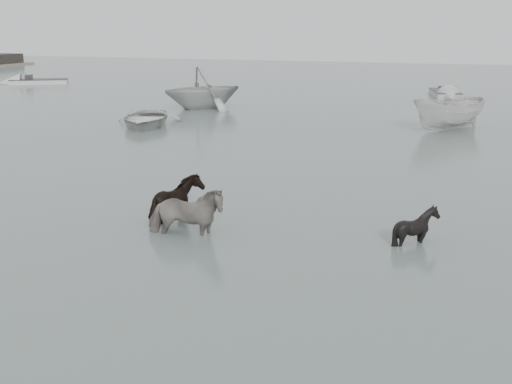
% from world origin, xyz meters
% --- Properties ---
extents(ground, '(140.00, 140.00, 0.00)m').
position_xyz_m(ground, '(0.00, 0.00, 0.00)').
color(ground, '#4C5B56').
rests_on(ground, ground).
extents(pony_pinto, '(2.04, 1.29, 1.60)m').
position_xyz_m(pony_pinto, '(-1.43, -0.60, 0.80)').
color(pony_pinto, black).
rests_on(pony_pinto, ground).
extents(pony_dark, '(1.43, 1.58, 1.39)m').
position_xyz_m(pony_dark, '(-2.15, 0.46, 0.70)').
color(pony_dark, black).
rests_on(pony_dark, ground).
extents(pony_black, '(1.05, 0.94, 1.13)m').
position_xyz_m(pony_black, '(3.77, 0.65, 0.56)').
color(pony_black, black).
rests_on(pony_black, ground).
extents(rowboat_lead, '(4.56, 5.38, 0.95)m').
position_xyz_m(rowboat_lead, '(-10.48, 14.00, 0.47)').
color(rowboat_lead, '#BBBCB6').
rests_on(rowboat_lead, ground).
extents(rowboat_trail, '(6.29, 6.39, 2.55)m').
position_xyz_m(rowboat_trail, '(-10.49, 21.10, 1.27)').
color(rowboat_trail, '#AFB2AF').
rests_on(rowboat_trail, ground).
extents(boat_small, '(4.08, 4.47, 1.71)m').
position_xyz_m(boat_small, '(3.62, 17.76, 0.85)').
color(boat_small, beige).
rests_on(boat_small, ground).
extents(skiff_outer, '(6.30, 4.60, 0.75)m').
position_xyz_m(skiff_outer, '(-29.68, 31.09, 0.38)').
color(skiff_outer, beige).
rests_on(skiff_outer, ground).
extents(skiff_mid, '(2.80, 5.97, 0.75)m').
position_xyz_m(skiff_mid, '(2.67, 32.48, 0.38)').
color(skiff_mid, '#A1A4A1').
rests_on(skiff_mid, ground).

